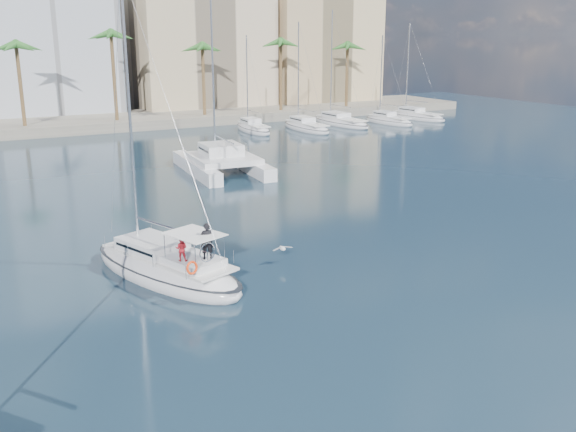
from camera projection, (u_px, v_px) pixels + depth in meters
ground at (300, 283)px, 31.32m from camera, size 160.00×160.00×0.00m
quay at (67, 124)px, 82.69m from camera, size 120.00×14.00×1.20m
building_beige at (199, 46)px, 97.85m from camera, size 20.00×14.00×20.00m
building_tan_right at (318, 52)px, 105.64m from camera, size 18.00×12.00×18.00m
palm_centre at (65, 47)px, 76.67m from camera, size 3.60×3.60×12.30m
palm_right at (310, 45)px, 92.32m from camera, size 3.60×3.60×12.30m
main_sloop at (166, 268)px, 31.96m from camera, size 6.71×11.02×15.61m
catamaran at (222, 159)px, 56.40m from camera, size 6.82×12.14×17.07m
seagull at (282, 248)px, 33.81m from camera, size 1.16×0.50×0.21m
moored_yacht_a at (253, 132)px, 80.23m from camera, size 3.37×9.52×11.90m
moored_yacht_b at (306, 130)px, 81.53m from camera, size 3.32×10.83×13.72m
moored_yacht_c at (340, 125)px, 86.21m from camera, size 3.98×12.33×15.54m
moored_yacht_d at (388, 124)px, 87.51m from camera, size 3.52×9.55×11.90m
moored_yacht_e at (416, 119)px, 92.19m from camera, size 4.61×11.11×13.72m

